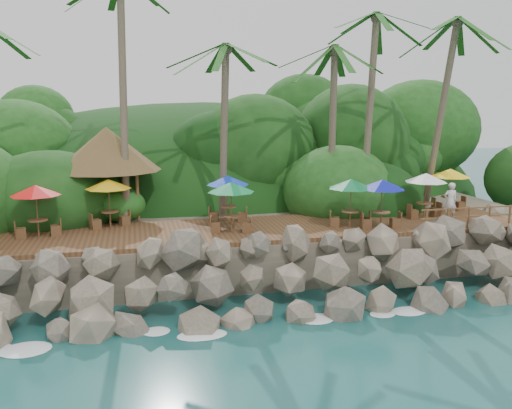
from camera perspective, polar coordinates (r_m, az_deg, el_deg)
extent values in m
plane|color=#19514F|center=(19.89, 4.04, -12.85)|extent=(140.00, 140.00, 0.00)
cube|color=gray|center=(34.54, -3.78, -0.84)|extent=(32.00, 25.20, 2.10)
ellipsoid|color=#143811|center=(42.02, -5.44, -0.25)|extent=(44.80, 28.00, 15.40)
cube|color=brown|center=(24.71, 0.00, -2.74)|extent=(26.00, 5.00, 0.20)
ellipsoid|color=white|center=(19.70, -22.97, -13.86)|extent=(1.20, 0.80, 0.06)
ellipsoid|color=white|center=(19.39, -13.96, -13.70)|extent=(1.20, 0.80, 0.06)
ellipsoid|color=white|center=(19.54, -4.90, -13.21)|extent=(1.20, 0.80, 0.06)
ellipsoid|color=white|center=(20.14, 3.78, -12.44)|extent=(1.20, 0.80, 0.06)
ellipsoid|color=white|center=(21.15, 11.74, -11.49)|extent=(1.20, 0.80, 0.06)
ellipsoid|color=white|center=(22.52, 18.80, -10.46)|extent=(1.20, 0.80, 0.06)
ellipsoid|color=white|center=(24.19, 24.94, -9.42)|extent=(1.20, 0.80, 0.06)
cylinder|color=brown|center=(26.54, -14.20, 11.06)|extent=(0.58, 2.62, 11.77)
cylinder|color=brown|center=(26.62, -3.49, 7.71)|extent=(0.75, 0.70, 8.53)
ellipsoid|color=#23601E|center=(26.74, -3.59, 16.87)|extent=(6.00, 6.00, 2.40)
cylinder|color=brown|center=(27.84, 8.29, 7.80)|extent=(0.46, 0.57, 8.58)
ellipsoid|color=#23601E|center=(27.97, 8.54, 16.60)|extent=(6.00, 6.00, 2.40)
cylinder|color=brown|center=(28.88, 12.21, 9.57)|extent=(1.27, 1.37, 10.36)
ellipsoid|color=#23601E|center=(29.26, 12.64, 19.78)|extent=(6.00, 6.00, 2.40)
cylinder|color=brown|center=(30.56, 19.40, 8.99)|extent=(0.95, 1.69, 10.06)
ellipsoid|color=#23601E|center=(30.88, 20.01, 18.38)|extent=(6.00, 6.00, 2.40)
cylinder|color=brown|center=(26.53, -18.77, 0.49)|extent=(0.16, 0.16, 2.40)
cylinder|color=brown|center=(26.39, -12.71, 0.75)|extent=(0.16, 0.16, 2.40)
cylinder|color=brown|center=(29.28, -18.26, 1.43)|extent=(0.16, 0.16, 2.40)
cylinder|color=brown|center=(29.16, -12.78, 1.67)|extent=(0.16, 0.16, 2.40)
cone|color=brown|center=(27.53, -15.87, 5.83)|extent=(5.33, 5.33, 2.20)
cylinder|color=brown|center=(25.88, -3.06, -1.06)|extent=(0.08, 0.08, 0.75)
cylinder|color=brown|center=(25.80, -3.07, -0.23)|extent=(0.85, 0.85, 0.05)
cylinder|color=brown|center=(25.74, -3.07, 0.54)|extent=(0.05, 0.05, 2.22)
cone|color=#0D2EB0|center=(25.59, -3.10, 2.65)|extent=(2.12, 2.12, 0.45)
cube|color=brown|center=(25.98, -4.60, -1.35)|extent=(0.52, 0.52, 0.46)
cube|color=brown|center=(25.85, -1.50, -1.38)|extent=(0.52, 0.52, 0.46)
cylinder|color=brown|center=(23.72, -2.69, -2.14)|extent=(0.08, 0.08, 0.75)
cylinder|color=brown|center=(23.64, -2.70, -1.24)|extent=(0.85, 0.85, 0.05)
cylinder|color=brown|center=(23.57, -2.70, -0.40)|extent=(0.05, 0.05, 2.22)
cone|color=#0D7B3D|center=(23.40, -2.72, 1.90)|extent=(2.12, 2.12, 0.45)
cube|color=brown|center=(23.79, -4.38, -2.47)|extent=(0.51, 0.51, 0.46)
cube|color=brown|center=(23.73, -0.98, -2.47)|extent=(0.51, 0.51, 0.46)
cylinder|color=brown|center=(25.09, 10.16, -1.59)|extent=(0.08, 0.08, 0.75)
cylinder|color=brown|center=(25.01, 10.18, -0.73)|extent=(0.85, 0.85, 0.05)
cylinder|color=brown|center=(24.95, 10.21, 0.06)|extent=(0.05, 0.05, 2.22)
cone|color=#0B6B35|center=(24.79, 10.28, 2.24)|extent=(2.12, 2.12, 0.45)
cube|color=brown|center=(25.07, 8.54, -1.88)|extent=(0.54, 0.54, 0.46)
cube|color=brown|center=(25.19, 11.74, -1.93)|extent=(0.54, 0.54, 0.46)
cylinder|color=brown|center=(25.58, -15.54, -1.58)|extent=(0.08, 0.08, 0.75)
cylinder|color=brown|center=(25.50, -15.58, -0.74)|extent=(0.85, 0.85, 0.05)
cylinder|color=brown|center=(25.44, -15.62, 0.04)|extent=(0.05, 0.05, 2.22)
cone|color=gold|center=(25.28, -15.73, 2.17)|extent=(2.12, 2.12, 0.45)
cube|color=brown|center=(25.37, -17.01, -2.09)|extent=(0.56, 0.56, 0.46)
cube|color=brown|center=(25.86, -14.07, -1.70)|extent=(0.56, 0.56, 0.46)
cylinder|color=brown|center=(28.08, 17.78, -0.63)|extent=(0.08, 0.08, 0.75)
cylinder|color=brown|center=(28.01, 17.83, 0.14)|extent=(0.85, 0.85, 0.05)
cylinder|color=brown|center=(27.95, 17.87, 0.85)|extent=(0.05, 0.05, 2.22)
cone|color=white|center=(27.81, 17.98, 2.79)|extent=(2.12, 2.12, 0.45)
cube|color=brown|center=(27.68, 16.61, -1.02)|extent=(0.47, 0.47, 0.46)
cube|color=brown|center=(28.54, 18.89, -0.81)|extent=(0.47, 0.47, 0.46)
cylinder|color=brown|center=(25.19, 13.39, -1.66)|extent=(0.08, 0.08, 0.75)
cylinder|color=brown|center=(25.12, 13.43, -0.81)|extent=(0.85, 0.85, 0.05)
cylinder|color=brown|center=(25.05, 13.46, -0.02)|extent=(0.05, 0.05, 2.22)
cone|color=#0C149C|center=(24.90, 13.56, 2.15)|extent=(2.12, 2.12, 0.45)
cube|color=brown|center=(25.00, 11.85, -2.03)|extent=(0.47, 0.47, 0.46)
cube|color=brown|center=(25.47, 14.88, -1.93)|extent=(0.47, 0.47, 0.46)
cylinder|color=brown|center=(24.71, -22.55, -2.44)|extent=(0.08, 0.08, 0.75)
cylinder|color=brown|center=(24.63, -22.61, -1.57)|extent=(0.85, 0.85, 0.05)
cylinder|color=brown|center=(24.56, -22.67, -0.77)|extent=(0.05, 0.05, 2.22)
cone|color=red|center=(24.40, -22.83, 1.43)|extent=(2.12, 2.12, 0.45)
cube|color=brown|center=(24.74, -24.15, -2.88)|extent=(0.49, 0.49, 0.46)
cube|color=brown|center=(24.75, -20.89, -2.64)|extent=(0.49, 0.49, 0.46)
cylinder|color=brown|center=(30.49, 20.17, 0.08)|extent=(0.08, 0.08, 0.75)
cylinder|color=brown|center=(30.42, 20.21, 0.79)|extent=(0.85, 0.85, 0.05)
cylinder|color=brown|center=(30.37, 20.25, 1.45)|extent=(0.05, 0.05, 2.22)
cone|color=yellow|center=(30.24, 20.37, 3.24)|extent=(2.12, 2.12, 0.45)
cube|color=brown|center=(30.14, 19.02, -0.23)|extent=(0.43, 0.43, 0.46)
cube|color=brown|center=(30.90, 21.25, -0.12)|extent=(0.43, 0.43, 0.46)
cylinder|color=brown|center=(25.23, 18.02, -1.59)|extent=(0.10, 0.10, 1.00)
cylinder|color=brown|center=(25.81, 20.11, -1.45)|extent=(0.10, 0.10, 1.00)
cylinder|color=brown|center=(26.43, 22.11, -1.31)|extent=(0.10, 0.10, 1.00)
cylinder|color=brown|center=(27.07, 24.01, -1.19)|extent=(0.10, 0.10, 1.00)
cylinder|color=brown|center=(27.75, 25.83, -1.06)|extent=(0.10, 0.10, 1.00)
cube|color=brown|center=(26.99, 24.08, -0.25)|extent=(7.20, 0.06, 0.06)
cube|color=brown|center=(27.06, 24.02, -1.08)|extent=(7.20, 0.06, 0.06)
imported|color=silver|center=(27.91, 20.34, 0.33)|extent=(0.74, 0.53, 1.88)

